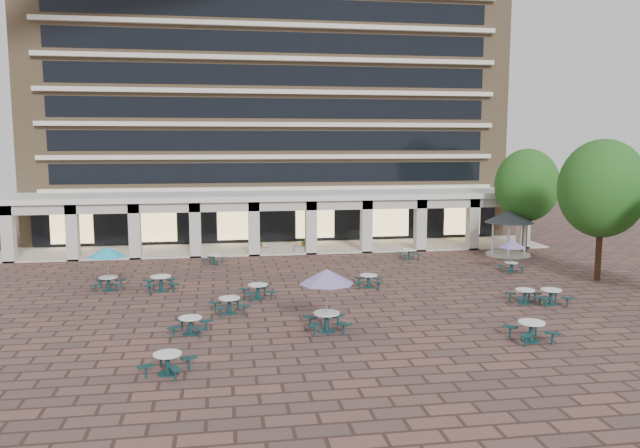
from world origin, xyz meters
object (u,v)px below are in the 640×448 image
at_px(picnic_table_1, 168,362).
at_px(gazebo, 509,222).
at_px(picnic_table_2, 531,330).
at_px(planter_left, 260,248).
at_px(picnic_table_0, 229,304).
at_px(planter_right, 304,246).

xyz_separation_m(picnic_table_1, gazebo, (22.76, 20.40, 2.06)).
xyz_separation_m(picnic_table_2, planter_left, (-9.87, 22.46, -0.03)).
distance_m(picnic_table_0, picnic_table_1, 8.08).
bearing_deg(gazebo, planter_left, 168.96).
distance_m(picnic_table_1, planter_right, 25.23).
distance_m(planter_left, planter_right, 3.31).
relative_size(picnic_table_0, gazebo, 0.56).
xyz_separation_m(picnic_table_1, planter_right, (8.09, 23.90, 0.03)).
distance_m(gazebo, planter_left, 18.42).
relative_size(picnic_table_1, planter_left, 1.39).
relative_size(picnic_table_1, gazebo, 0.58).
height_order(picnic_table_0, picnic_table_1, picnic_table_0).
distance_m(picnic_table_1, gazebo, 30.63).
relative_size(picnic_table_0, planter_left, 1.34).
distance_m(picnic_table_0, planter_left, 16.34).
height_order(picnic_table_0, gazebo, gazebo).
bearing_deg(picnic_table_0, picnic_table_2, -40.24).
bearing_deg(picnic_table_0, gazebo, 18.48).
distance_m(picnic_table_0, gazebo, 24.15).
xyz_separation_m(picnic_table_2, planter_right, (-6.56, 22.46, -0.00)).
height_order(planter_left, planter_right, planter_right).
xyz_separation_m(planter_left, planter_right, (3.31, -0.00, 0.02)).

